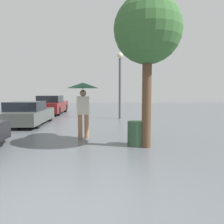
{
  "coord_description": "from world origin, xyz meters",
  "views": [
    {
      "loc": [
        0.57,
        -2.68,
        1.65
      ],
      "look_at": [
        0.89,
        5.0,
        0.93
      ],
      "focal_mm": 35.0,
      "sensor_mm": 36.0,
      "label": 1
    }
  ],
  "objects": [
    {
      "name": "parked_car_middle",
      "position": [
        -3.22,
        8.3,
        0.54
      ],
      "size": [
        1.83,
        3.81,
        1.16
      ],
      "color": "#4C514C",
      "rests_on": "ground_plane"
    },
    {
      "name": "pedestrian",
      "position": [
        -0.12,
        5.0,
        1.56
      ],
      "size": [
        1.11,
        1.11,
        1.96
      ],
      "color": "#9E7051",
      "rests_on": "ground_plane"
    },
    {
      "name": "tree",
      "position": [
        1.85,
        3.64,
        3.34
      ],
      "size": [
        1.94,
        1.94,
        4.37
      ],
      "color": "brown",
      "rests_on": "ground_plane"
    },
    {
      "name": "parked_car_farthest",
      "position": [
        -3.28,
        13.74,
        0.64
      ],
      "size": [
        1.8,
        4.55,
        1.36
      ],
      "color": "maroon",
      "rests_on": "ground_plane"
    },
    {
      "name": "ground_plane",
      "position": [
        0.0,
        0.0,
        0.0
      ],
      "size": [
        60.0,
        60.0,
        0.0
      ],
      "primitive_type": "plane",
      "color": "#565B60"
    },
    {
      "name": "trash_bin",
      "position": [
        1.61,
        3.85,
        0.37
      ],
      "size": [
        0.57,
        0.57,
        0.75
      ],
      "color": "#2D4C33",
      "rests_on": "ground_plane"
    },
    {
      "name": "street_lamp",
      "position": [
        1.61,
        10.55,
        2.51
      ],
      "size": [
        0.35,
        0.35,
        3.96
      ],
      "color": "#515456",
      "rests_on": "ground_plane"
    }
  ]
}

